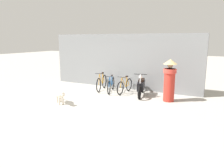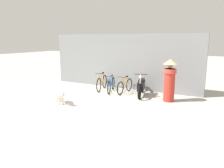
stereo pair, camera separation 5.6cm
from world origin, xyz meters
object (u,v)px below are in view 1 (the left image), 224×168
Objects in this scene: stray_dog at (60,94)px; bicycle_0 at (102,83)px; bicycle_2 at (125,86)px; motorcycle at (141,86)px; person_in_robes at (170,79)px; bicycle_1 at (111,85)px.

bicycle_0 is at bearing 123.44° from stray_dog.
bicycle_2 is at bearing 100.00° from stray_dog.
bicycle_2 is 1.63× the size of stray_dog.
stray_dog is at bearing -17.55° from bicycle_0.
motorcycle is at bearing 72.42° from bicycle_0.
stray_dog is 0.55× the size of person_in_robes.
bicycle_2 is at bearing 84.00° from bicycle_1.
bicycle_0 is at bearing -108.52° from motorcycle.
motorcycle is 1.51m from person_in_robes.
bicycle_1 is at bearing -12.64° from person_in_robes.
motorcycle is at bearing 72.61° from bicycle_1.
motorcycle is 3.71m from stray_dog.
bicycle_1 is 3.04m from person_in_robes.
stray_dog is at bearing -33.77° from bicycle_1.
person_in_robes is at bearing 61.78° from motorcycle.
stray_dog is (-0.82, -2.82, 0.05)m from bicycle_1.
person_in_robes is at bearing 68.65° from bicycle_0.
bicycle_1 reaches higher than stray_dog.
bicycle_1 is at bearing 63.10° from bicycle_0.
motorcycle is (1.59, 0.01, 0.09)m from bicycle_1.
bicycle_1 is 0.71m from bicycle_2.
motorcycle reaches higher than bicycle_2.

